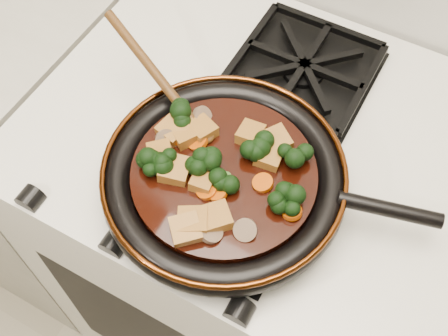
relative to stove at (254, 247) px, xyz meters
The scene contains 36 objects.
stove is the anchor object (origin of this frame).
burner_grate_front 0.48m from the stove, 90.00° to the right, with size 0.23×0.23×0.03m, color black, non-canonical shape.
burner_grate_back 0.48m from the stove, 90.00° to the left, with size 0.23×0.23×0.03m, color black, non-canonical shape.
skillet 0.51m from the stove, 91.75° to the right, with size 0.47×0.35×0.05m.
braising_sauce 0.52m from the stove, 92.61° to the right, with size 0.26×0.26×0.02m, color black.
tofu_cube_0 0.55m from the stove, 111.60° to the right, with size 0.04×0.04×0.02m, color #925F21.
tofu_cube_1 0.52m from the stove, 63.89° to the right, with size 0.04×0.04×0.02m, color #925F21.
tofu_cube_2 0.52m from the stove, 90.76° to the right, with size 0.04×0.03×0.02m, color #925F21.
tofu_cube_3 0.55m from the stove, 83.80° to the right, with size 0.04×0.04×0.02m, color #925F21.
tofu_cube_4 0.52m from the stove, 54.73° to the right, with size 0.04×0.04×0.02m, color #925F21.
tofu_cube_5 0.54m from the stove, 133.95° to the right, with size 0.04×0.04×0.02m, color #925F21.
tofu_cube_6 0.53m from the stove, 128.46° to the right, with size 0.04×0.04×0.02m, color #925F21.
tofu_cube_7 0.56m from the stove, 90.59° to the right, with size 0.04×0.04×0.02m, color #925F21.
tofu_cube_8 0.53m from the stove, 127.61° to the right, with size 0.04×0.03×0.02m, color #925F21.
tofu_cube_9 0.55m from the stove, 124.05° to the right, with size 0.03×0.03×0.02m, color #925F21.
tofu_cube_10 0.54m from the stove, 97.90° to the right, with size 0.03×0.03×0.02m, color #925F21.
tofu_cube_11 0.57m from the stove, 91.09° to the right, with size 0.04×0.04×0.02m, color #925F21.
broccoli_floret_0 0.54m from the stove, 142.51° to the right, with size 0.06×0.06×0.05m, color black, non-canonical shape.
broccoli_floret_1 0.54m from the stove, 102.00° to the right, with size 0.06×0.06×0.06m, color black, non-canonical shape.
broccoli_floret_2 0.55m from the stove, 117.30° to the right, with size 0.06×0.06×0.05m, color black, non-canonical shape.
broccoli_floret_3 0.53m from the stove, 43.37° to the right, with size 0.06×0.06×0.05m, color black, non-canonical shape.
broccoli_floret_4 0.54m from the stove, 89.03° to the right, with size 0.06×0.06×0.05m, color black, non-canonical shape.
broccoli_floret_5 0.53m from the stove, 73.27° to the right, with size 0.06×0.06×0.06m, color black, non-canonical shape.
broccoli_floret_6 0.55m from the stove, 56.17° to the right, with size 0.06×0.06×0.05m, color black, non-canonical shape.
broccoli_floret_7 0.56m from the stove, 118.42° to the right, with size 0.06×0.06×0.05m, color black, non-canonical shape.
carrot_coin_0 0.53m from the stove, 129.32° to the right, with size 0.03×0.03×0.01m, color #B64405.
carrot_coin_1 0.53m from the stove, 67.33° to the right, with size 0.03×0.03×0.01m, color #B64405.
carrot_coin_2 0.54m from the stove, 93.83° to the right, with size 0.03×0.03×0.01m, color #B64405.
carrot_coin_3 0.54m from the stove, 53.63° to the right, with size 0.03×0.03×0.01m, color #B64405.
carrot_coin_4 0.54m from the stove, 88.74° to the right, with size 0.03×0.03×0.01m, color #B64405.
carrot_coin_5 0.53m from the stove, 120.95° to the right, with size 0.03×0.03×0.01m, color #B64405.
mushroom_slice_0 0.54m from the stove, 129.15° to the right, with size 0.03×0.03×0.01m, color brown.
mushroom_slice_1 0.56m from the stove, 83.60° to the right, with size 0.03×0.03×0.01m, color brown.
mushroom_slice_2 0.53m from the stove, 140.29° to the right, with size 0.03×0.03×0.01m, color brown.
mushroom_slice_3 0.56m from the stove, 72.27° to the right, with size 0.03×0.03×0.01m, color brown.
wooden_spoon 0.55m from the stove, 154.04° to the right, with size 0.15×0.08×0.23m.
Camera 1 is at (0.19, 1.20, 1.63)m, focal length 45.00 mm.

